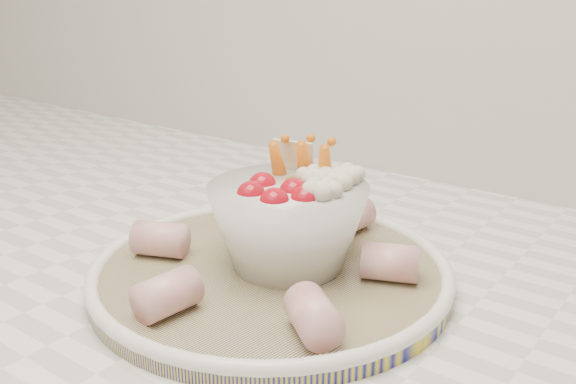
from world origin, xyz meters
The scene contains 3 objects.
serving_platter centered at (0.07, 1.40, 0.93)m, with size 0.35×0.35×0.02m.
veggie_bowl centered at (0.08, 1.42, 0.98)m, with size 0.14×0.14×0.10m.
cured_meat_rolls centered at (0.07, 1.40, 0.95)m, with size 0.24×0.26×0.03m.
Camera 1 is at (0.38, 1.01, 1.18)m, focal length 40.00 mm.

